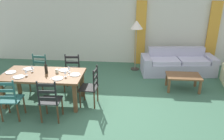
% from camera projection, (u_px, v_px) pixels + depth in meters
% --- Properties ---
extents(ground_plane, '(9.60, 9.60, 0.02)m').
position_uv_depth(ground_plane, '(107.00, 108.00, 5.30)').
color(ground_plane, '#38624A').
extents(wall_far, '(9.60, 0.16, 2.70)m').
position_uv_depth(wall_far, '(117.00, 25.00, 7.85)').
color(wall_far, beige).
rests_on(wall_far, ground_plane).
extents(curtain_panel_left, '(0.35, 0.08, 2.20)m').
position_uv_depth(curtain_panel_left, '(140.00, 33.00, 7.75)').
color(curtain_panel_left, gold).
rests_on(curtain_panel_left, ground_plane).
extents(curtain_panel_right, '(0.35, 0.08, 2.20)m').
position_uv_depth(curtain_panel_right, '(212.00, 35.00, 7.54)').
color(curtain_panel_right, gold).
rests_on(curtain_panel_right, ground_plane).
extents(dining_table, '(1.90, 0.96, 0.75)m').
position_uv_depth(dining_table, '(43.00, 77.00, 5.32)').
color(dining_table, brown).
rests_on(dining_table, ground_plane).
extents(dining_chair_near_left, '(0.45, 0.43, 0.96)m').
position_uv_depth(dining_chair_near_left, '(10.00, 99.00, 4.71)').
color(dining_chair_near_left, '#215552').
rests_on(dining_chair_near_left, ground_plane).
extents(dining_chair_near_right, '(0.43, 0.41, 0.96)m').
position_uv_depth(dining_chair_near_right, '(50.00, 100.00, 4.66)').
color(dining_chair_near_right, black).
rests_on(dining_chair_near_right, ground_plane).
extents(dining_chair_far_left, '(0.45, 0.43, 0.96)m').
position_uv_depth(dining_chair_far_left, '(39.00, 72.00, 6.09)').
color(dining_chair_far_left, '#22544C').
rests_on(dining_chair_far_left, ground_plane).
extents(dining_chair_far_right, '(0.44, 0.43, 0.96)m').
position_uv_depth(dining_chair_far_right, '(72.00, 73.00, 6.06)').
color(dining_chair_far_right, black).
rests_on(dining_chair_far_right, ground_plane).
extents(dining_chair_head_east, '(0.42, 0.44, 0.96)m').
position_uv_depth(dining_chair_head_east, '(91.00, 87.00, 5.26)').
color(dining_chair_head_east, black).
rests_on(dining_chair_head_east, ground_plane).
extents(dinner_plate_near_left, '(0.24, 0.24, 0.02)m').
position_uv_depth(dinner_plate_near_left, '(19.00, 77.00, 5.09)').
color(dinner_plate_near_left, white).
rests_on(dinner_plate_near_left, dining_table).
extents(fork_near_left, '(0.02, 0.17, 0.01)m').
position_uv_depth(fork_near_left, '(13.00, 77.00, 5.10)').
color(fork_near_left, silver).
rests_on(fork_near_left, dining_table).
extents(dinner_plate_near_right, '(0.24, 0.24, 0.02)m').
position_uv_depth(dinner_plate_near_right, '(58.00, 78.00, 5.01)').
color(dinner_plate_near_right, white).
rests_on(dinner_plate_near_right, dining_table).
extents(fork_near_right, '(0.02, 0.17, 0.01)m').
position_uv_depth(fork_near_right, '(51.00, 78.00, 5.02)').
color(fork_near_right, silver).
rests_on(fork_near_right, dining_table).
extents(dinner_plate_far_left, '(0.24, 0.24, 0.02)m').
position_uv_depth(dinner_plate_far_left, '(29.00, 69.00, 5.55)').
color(dinner_plate_far_left, white).
rests_on(dinner_plate_far_left, dining_table).
extents(fork_far_left, '(0.03, 0.17, 0.01)m').
position_uv_depth(fork_far_left, '(23.00, 69.00, 5.57)').
color(fork_far_left, silver).
rests_on(fork_far_left, dining_table).
extents(dinner_plate_far_right, '(0.24, 0.24, 0.02)m').
position_uv_depth(dinner_plate_far_right, '(64.00, 70.00, 5.47)').
color(dinner_plate_far_right, white).
rests_on(dinner_plate_far_right, dining_table).
extents(fork_far_right, '(0.02, 0.17, 0.01)m').
position_uv_depth(fork_far_right, '(58.00, 70.00, 5.49)').
color(fork_far_right, silver).
rests_on(fork_far_right, dining_table).
extents(dinner_plate_head_west, '(0.24, 0.24, 0.02)m').
position_uv_depth(dinner_plate_head_west, '(11.00, 72.00, 5.35)').
color(dinner_plate_head_west, white).
rests_on(dinner_plate_head_west, dining_table).
extents(fork_head_west, '(0.03, 0.17, 0.01)m').
position_uv_depth(fork_head_west, '(5.00, 72.00, 5.36)').
color(fork_head_west, silver).
rests_on(fork_head_west, dining_table).
extents(dinner_plate_head_east, '(0.24, 0.24, 0.02)m').
position_uv_depth(dinner_plate_head_east, '(75.00, 75.00, 5.21)').
color(dinner_plate_head_east, white).
rests_on(dinner_plate_head_east, dining_table).
extents(fork_head_east, '(0.02, 0.17, 0.01)m').
position_uv_depth(fork_head_east, '(69.00, 75.00, 5.23)').
color(fork_head_east, silver).
rests_on(fork_head_east, dining_table).
extents(wine_bottle, '(0.07, 0.07, 0.32)m').
position_uv_depth(wine_bottle, '(46.00, 69.00, 5.27)').
color(wine_bottle, black).
rests_on(wine_bottle, dining_table).
extents(wine_glass_near_left, '(0.06, 0.06, 0.16)m').
position_uv_depth(wine_glass_near_left, '(26.00, 71.00, 5.15)').
color(wine_glass_near_left, white).
rests_on(wine_glass_near_left, dining_table).
extents(wine_glass_near_right, '(0.06, 0.06, 0.16)m').
position_uv_depth(wine_glass_near_right, '(65.00, 72.00, 5.08)').
color(wine_glass_near_right, white).
rests_on(wine_glass_near_right, dining_table).
extents(wine_glass_far_left, '(0.06, 0.06, 0.16)m').
position_uv_depth(wine_glass_far_left, '(32.00, 67.00, 5.38)').
color(wine_glass_far_left, white).
rests_on(wine_glass_far_left, dining_table).
extents(wine_glass_far_right, '(0.06, 0.06, 0.16)m').
position_uv_depth(wine_glass_far_right, '(69.00, 68.00, 5.33)').
color(wine_glass_far_right, white).
rests_on(wine_glass_far_right, dining_table).
extents(coffee_cup_primary, '(0.07, 0.07, 0.09)m').
position_uv_depth(coffee_cup_primary, '(57.00, 71.00, 5.32)').
color(coffee_cup_primary, beige).
rests_on(coffee_cup_primary, dining_table).
extents(couch, '(2.35, 1.04, 0.80)m').
position_uv_depth(couch, '(177.00, 64.00, 7.21)').
color(couch, '#A7A7BB').
rests_on(couch, ground_plane).
extents(coffee_table, '(0.90, 0.56, 0.42)m').
position_uv_depth(coffee_table, '(183.00, 77.00, 6.07)').
color(coffee_table, brown).
rests_on(coffee_table, ground_plane).
extents(standing_lamp, '(0.40, 0.40, 1.64)m').
position_uv_depth(standing_lamp, '(137.00, 28.00, 7.09)').
color(standing_lamp, '#332D28').
rests_on(standing_lamp, ground_plane).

